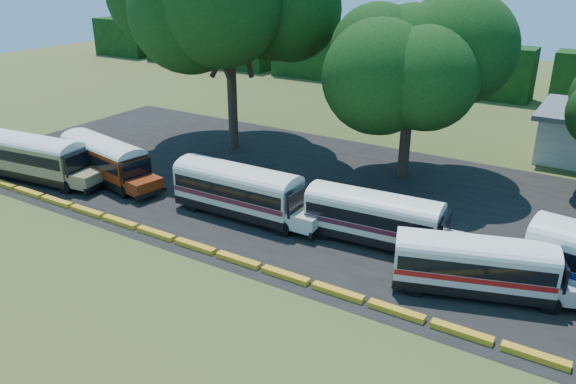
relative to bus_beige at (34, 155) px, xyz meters
The scene contains 10 objects.
ground 21.63m from the bus_beige, ahead, with size 160.00×160.00×0.00m, color #2E4818.
asphalt_strip 24.11m from the bus_beige, 21.75° to the left, with size 64.00×24.00×0.02m, color black.
curb 21.50m from the bus_beige, ahead, with size 53.70×0.45×0.30m.
treeline_backdrop 49.72m from the bus_beige, 64.60° to the left, with size 130.00×4.00×6.00m.
bus_beige is the anchor object (origin of this frame).
bus_red 5.20m from the bus_beige, 29.97° to the left, with size 10.05×4.19×3.21m.
bus_cream_west 16.65m from the bus_beige, ahead, with size 10.20×2.69×3.34m.
bus_cream_east 25.45m from the bus_beige, ahead, with size 9.51×3.01×3.08m.
bus_white_red 31.41m from the bus_beige, ahead, with size 9.28×4.92×2.97m.
tree_center 27.90m from the bus_beige, 33.65° to the left, with size 10.05×10.05×12.45m.
Camera 1 is at (14.67, -20.05, 15.08)m, focal length 35.00 mm.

